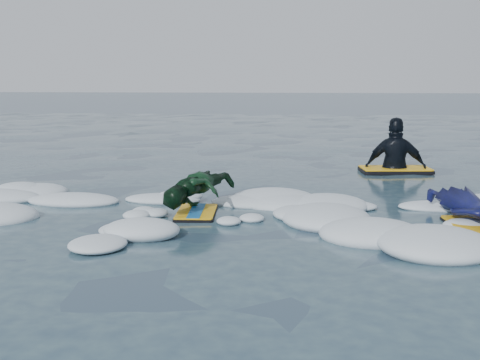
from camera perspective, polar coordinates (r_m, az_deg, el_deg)
name	(u,v)px	position (r m, az deg, el deg)	size (l,w,h in m)	color
ground	(246,238)	(6.34, 0.53, -5.50)	(120.00, 120.00, 0.00)	#192C3C
foam_band	(253,216)	(7.33, 1.24, -3.39)	(12.00, 3.10, 0.30)	silver
prone_woman_unit	(474,210)	(7.20, 21.34, -2.66)	(0.91, 1.61, 0.39)	black
prone_child_unit	(199,192)	(7.45, -3.93, -1.19)	(1.03, 1.42, 0.50)	black
waiting_rider_unit	(395,169)	(10.95, 14.52, 1.00)	(1.28, 0.80, 1.82)	black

